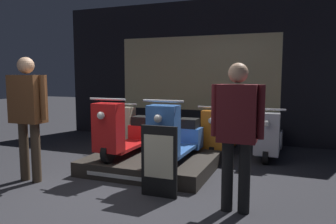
{
  "coord_description": "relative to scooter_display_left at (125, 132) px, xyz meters",
  "views": [
    {
      "loc": [
        2.16,
        -3.36,
        1.52
      ],
      "look_at": [
        0.02,
        2.12,
        0.85
      ],
      "focal_mm": 35.0,
      "sensor_mm": 36.0,
      "label": 1
    }
  ],
  "objects": [
    {
      "name": "ground_plane",
      "position": [
        0.39,
        -1.25,
        -0.59
      ],
      "size": [
        30.0,
        30.0,
        0.0
      ],
      "primitive_type": "plane",
      "color": "#2D2D33"
    },
    {
      "name": "shop_wall_back",
      "position": [
        0.39,
        2.75,
        1.01
      ],
      "size": [
        6.79,
        0.09,
        3.2
      ],
      "color": "black",
      "rests_on": "ground_plane"
    },
    {
      "name": "display_platform",
      "position": [
        0.44,
        0.07,
        -0.48
      ],
      "size": [
        1.95,
        1.58,
        0.22
      ],
      "color": "#2D2823",
      "rests_on": "ground_plane"
    },
    {
      "name": "scooter_display_left",
      "position": [
        0.0,
        0.0,
        0.0
      ],
      "size": [
        0.59,
        1.57,
        0.96
      ],
      "color": "black",
      "rests_on": "display_platform"
    },
    {
      "name": "scooter_display_right",
      "position": [
        0.88,
        0.0,
        0.0
      ],
      "size": [
        0.59,
        1.57,
        0.96
      ],
      "color": "black",
      "rests_on": "display_platform"
    },
    {
      "name": "scooter_backrow_0",
      "position": [
        -0.63,
        1.59,
        -0.22
      ],
      "size": [
        0.59,
        1.57,
        0.96
      ],
      "color": "black",
      "rests_on": "ground_plane"
    },
    {
      "name": "scooter_backrow_1",
      "position": [
        0.29,
        1.59,
        -0.22
      ],
      "size": [
        0.59,
        1.57,
        0.96
      ],
      "color": "black",
      "rests_on": "ground_plane"
    },
    {
      "name": "scooter_backrow_2",
      "position": [
        1.2,
        1.59,
        -0.22
      ],
      "size": [
        0.59,
        1.57,
        0.96
      ],
      "color": "black",
      "rests_on": "ground_plane"
    },
    {
      "name": "scooter_backrow_3",
      "position": [
        2.12,
        1.59,
        -0.22
      ],
      "size": [
        0.59,
        1.57,
        0.96
      ],
      "color": "black",
      "rests_on": "ground_plane"
    },
    {
      "name": "person_left_browsing",
      "position": [
        -0.96,
        -1.07,
        0.47
      ],
      "size": [
        0.64,
        0.27,
        1.76
      ],
      "color": "#473828",
      "rests_on": "ground_plane"
    },
    {
      "name": "person_right_browsing",
      "position": [
        1.97,
        -1.07,
        0.38
      ],
      "size": [
        0.58,
        0.23,
        1.65
      ],
      "color": "black",
      "rests_on": "ground_plane"
    },
    {
      "name": "price_sign_board",
      "position": [
        1.0,
        -0.97,
        -0.14
      ],
      "size": [
        0.47,
        0.04,
        0.9
      ],
      "color": "black",
      "rests_on": "ground_plane"
    }
  ]
}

